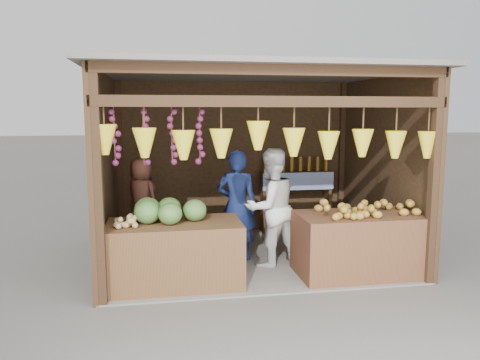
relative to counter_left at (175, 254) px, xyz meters
name	(u,v)px	position (x,y,z in m)	size (l,w,h in m)	color
ground	(251,256)	(1.13, 0.97, -0.39)	(80.00, 80.00, 0.00)	#514F49
stall_structure	(250,143)	(1.10, 0.93, 1.27)	(4.30, 3.30, 2.66)	slate
back_shelf	(296,183)	(2.18, 2.25, 0.48)	(1.25, 0.32, 1.32)	#382314
counter_left	(175,254)	(0.00, 0.00, 0.00)	(1.60, 0.85, 0.78)	#512F1B
counter_right	(359,245)	(2.34, -0.04, 0.01)	(1.59, 0.85, 0.80)	#4F2C1A
stool	(143,248)	(-0.42, 1.14, -0.23)	(0.33, 0.33, 0.31)	black
man_standing	(237,206)	(0.90, 0.85, 0.39)	(0.57, 0.38, 1.57)	#14204D
woman_standing	(270,208)	(1.32, 0.55, 0.42)	(0.78, 0.61, 1.61)	silver
vendor_seated	(141,198)	(-0.42, 1.14, 0.49)	(0.56, 0.36, 1.14)	brown
melon_pile	(166,208)	(-0.09, 0.07, 0.55)	(1.00, 0.50, 0.32)	#174913
tanfruit_pile	(125,220)	(-0.56, -0.08, 0.46)	(0.34, 0.40, 0.13)	#AA904E
mango_pile	(368,206)	(2.43, -0.08, 0.52)	(1.40, 0.64, 0.22)	#C64F1A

